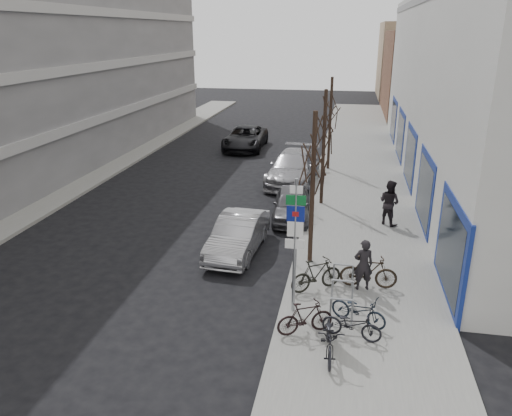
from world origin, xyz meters
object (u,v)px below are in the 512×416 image
at_px(bike_mid_inner, 316,274).
at_px(meter_mid, 310,197).
at_px(meter_back, 318,166).
at_px(bike_near_right, 305,317).
at_px(meter_front, 296,245).
at_px(tree_near, 314,153).
at_px(bike_near_left, 330,336).
at_px(parked_car_mid, 292,204).
at_px(pedestrian_near, 363,265).
at_px(highway_sign_pole, 295,239).
at_px(bike_rack, 342,290).
at_px(bike_mid_curb, 359,307).
at_px(parked_car_front, 238,235).
at_px(bike_far_inner, 369,272).
at_px(tree_mid, 325,121).
at_px(bike_far_curb, 352,322).
at_px(parked_car_back, 293,167).
at_px(pedestrian_far, 389,202).
at_px(tree_far, 331,102).

bearing_deg(bike_mid_inner, meter_mid, -27.26).
distance_m(meter_back, bike_near_right, 15.13).
bearing_deg(bike_near_right, meter_front, -16.43).
bearing_deg(tree_near, meter_back, 92.45).
bearing_deg(tree_near, bike_near_left, -80.13).
bearing_deg(parked_car_mid, pedestrian_near, -68.71).
relative_size(highway_sign_pole, bike_rack, 1.86).
bearing_deg(bike_mid_curb, parked_car_front, 70.03).
bearing_deg(pedestrian_near, tree_near, -57.67).
height_order(bike_rack, bike_far_inner, bike_far_inner).
height_order(bike_mid_curb, parked_car_front, parked_car_front).
xyz_separation_m(bike_near_left, parked_car_mid, (-2.15, 9.96, -0.03)).
bearing_deg(bike_near_left, meter_front, 101.54).
height_order(bike_mid_curb, parked_car_mid, parked_car_mid).
bearing_deg(tree_mid, bike_far_curb, -82.35).
distance_m(bike_mid_inner, parked_car_front, 4.10).
xyz_separation_m(highway_sign_pole, bike_far_curb, (1.69, -1.09, -1.82)).
height_order(bike_near_right, bike_mid_curb, bike_mid_curb).
bearing_deg(highway_sign_pole, bike_mid_inner, 67.70).
bearing_deg(parked_car_back, bike_far_curb, -73.23).
distance_m(pedestrian_near, pedestrian_far, 6.13).
xyz_separation_m(bike_mid_inner, bike_far_curb, (1.12, -2.48, -0.05)).
bearing_deg(bike_near_right, parked_car_mid, -17.03).
bearing_deg(bike_near_left, parked_car_front, 117.55).
height_order(highway_sign_pole, bike_mid_inner, highway_sign_pole).
xyz_separation_m(tree_near, bike_far_curb, (1.49, -4.61, -3.46)).
bearing_deg(tree_far, bike_mid_inner, -88.61).
xyz_separation_m(bike_near_left, bike_far_curb, (0.54, 0.85, -0.07)).
xyz_separation_m(bike_near_right, pedestrian_far, (2.72, 8.84, 0.49)).
bearing_deg(tree_near, parked_car_front, 169.12).
height_order(bike_near_right, parked_car_back, parked_car_back).
bearing_deg(bike_near_right, pedestrian_near, -55.00).
height_order(bike_far_curb, bike_far_inner, bike_far_inner).
relative_size(parked_car_back, pedestrian_near, 3.45).
relative_size(bike_far_curb, parked_car_front, 0.37).
distance_m(bike_near_right, pedestrian_far, 9.26).
height_order(bike_far_curb, parked_car_mid, parked_car_mid).
xyz_separation_m(bike_near_left, bike_near_right, (-0.70, 0.85, -0.07)).
height_order(tree_mid, bike_mid_inner, tree_mid).
height_order(highway_sign_pole, tree_mid, tree_mid).
bearing_deg(tree_mid, tree_far, 90.00).
bearing_deg(tree_near, bike_far_inner, -39.48).
relative_size(bike_mid_curb, parked_car_back, 0.28).
xyz_separation_m(bike_mid_curb, pedestrian_far, (1.29, 8.07, 0.48)).
distance_m(bike_near_right, parked_car_mid, 9.23).
relative_size(bike_mid_curb, pedestrian_far, 0.84).
height_order(highway_sign_pole, meter_mid, highway_sign_pole).
distance_m(tree_near, pedestrian_far, 5.96).
bearing_deg(pedestrian_near, parked_car_mid, -77.52).
bearing_deg(meter_mid, bike_mid_curb, -76.48).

